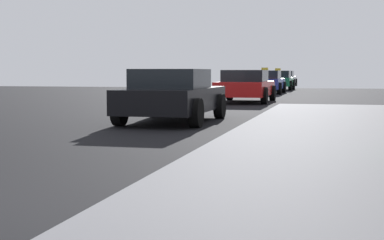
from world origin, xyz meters
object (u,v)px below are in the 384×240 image
at_px(car_red, 246,86).
at_px(car_black, 173,95).
at_px(car_blue, 265,82).
at_px(car_green, 278,80).
at_px(car_silver, 284,79).

bearing_deg(car_red, car_black, -91.77).
distance_m(car_red, car_blue, 9.37).
height_order(car_green, car_silver, car_green).
relative_size(car_black, car_blue, 0.99).
bearing_deg(car_silver, car_green, -87.18).
distance_m(car_green, car_silver, 9.05).
bearing_deg(car_silver, car_red, -88.26).
height_order(car_black, car_red, same).
bearing_deg(car_green, car_silver, 92.82).
height_order(car_red, car_blue, car_blue).
distance_m(car_black, car_silver, 34.39).
xyz_separation_m(car_black, car_green, (-0.01, 25.35, 0.00)).
xyz_separation_m(car_green, car_silver, (-0.45, 9.04, -0.00)).
bearing_deg(car_green, car_blue, -90.61).
xyz_separation_m(car_black, car_red, (0.29, 9.50, 0.00)).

